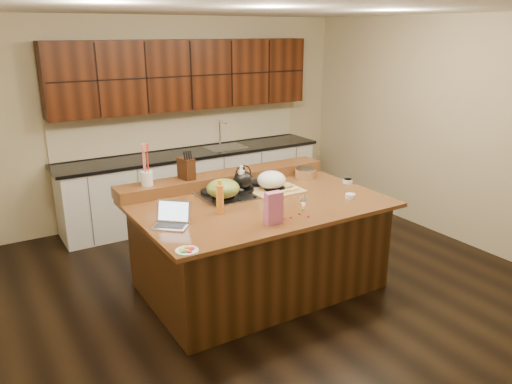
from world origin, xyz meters
TOP-DOWN VIEW (x-y plane):
  - room at (0.00, 0.00)m, footprint 5.52×5.02m
  - island at (0.00, 0.00)m, footprint 2.40×1.60m
  - back_ledge at (0.00, 0.70)m, footprint 2.40×0.30m
  - cooktop at (0.00, 0.30)m, footprint 0.92×0.52m
  - back_counter at (0.30, 2.23)m, footprint 3.70×0.66m
  - kettle at (0.00, 0.30)m, footprint 0.23×0.23m
  - green_bowl at (-0.30, 0.17)m, footprint 0.34×0.34m
  - laptop at (-0.97, -0.15)m, footprint 0.37×0.37m
  - oil_bottle at (-0.48, -0.11)m, footprint 0.07×0.07m
  - vinegar_bottle at (-0.03, 0.28)m, footprint 0.08×0.08m
  - wooden_tray at (0.30, 0.20)m, footprint 0.52×0.42m
  - ramekin_a at (0.82, -0.40)m, footprint 0.11×0.11m
  - ramekin_b at (1.15, 0.01)m, footprint 0.10×0.10m
  - ramekin_c at (1.15, 0.01)m, footprint 0.11×0.11m
  - strainer_bowl at (0.89, 0.43)m, footprint 0.25×0.25m
  - kitchen_timer at (0.38, -0.22)m, footprint 0.10×0.10m
  - pink_bag at (-0.20, -0.56)m, footprint 0.15×0.09m
  - candy_plate at (-1.08, -0.71)m, footprint 0.19×0.19m
  - package_box at (-0.93, -0.02)m, footprint 0.10×0.09m
  - utensil_crock at (-0.87, 0.70)m, footprint 0.15×0.15m
  - knife_block at (-0.45, 0.70)m, footprint 0.15×0.20m
  - gumdrop_0 at (-0.07, -0.54)m, footprint 0.02×0.02m
  - gumdrop_1 at (-0.11, -0.53)m, footprint 0.02×0.02m
  - gumdrop_2 at (0.15, -0.61)m, footprint 0.02×0.02m
  - gumdrop_3 at (-0.20, -0.52)m, footprint 0.02×0.02m
  - gumdrop_4 at (-0.00, -0.55)m, footprint 0.02×0.02m
  - gumdrop_5 at (-0.14, -0.42)m, footprint 0.02×0.02m
  - gumdrop_6 at (-0.00, -0.42)m, footprint 0.02×0.02m
  - gumdrop_7 at (-0.24, -0.59)m, footprint 0.02×0.02m
  - gumdrop_8 at (0.12, -0.51)m, footprint 0.02×0.02m
  - gumdrop_9 at (0.20, -0.44)m, footprint 0.02×0.02m

SIDE VIEW (x-z plane):
  - island at x=0.00m, z-range 0.00..0.92m
  - candy_plate at x=-1.08m, z-range 0.92..0.93m
  - gumdrop_0 at x=-0.07m, z-range 0.92..0.94m
  - gumdrop_1 at x=-0.11m, z-range 0.92..0.94m
  - gumdrop_2 at x=0.15m, z-range 0.92..0.94m
  - gumdrop_3 at x=-0.20m, z-range 0.92..0.94m
  - gumdrop_4 at x=0.00m, z-range 0.92..0.94m
  - gumdrop_5 at x=-0.14m, z-range 0.92..0.94m
  - gumdrop_6 at x=0.00m, z-range 0.92..0.94m
  - gumdrop_7 at x=-0.24m, z-range 0.92..0.94m
  - gumdrop_8 at x=0.12m, z-range 0.92..0.94m
  - gumdrop_9 at x=0.20m, z-range 0.92..0.94m
  - cooktop at x=0.00m, z-range 0.91..0.96m
  - ramekin_a at x=0.82m, z-range 0.92..0.96m
  - ramekin_b at x=1.15m, z-range 0.92..0.96m
  - ramekin_c at x=1.15m, z-range 0.92..0.96m
  - kitchen_timer at x=0.38m, z-range 0.92..0.99m
  - strainer_bowl at x=0.89m, z-range 0.92..1.01m
  - laptop at x=-0.97m, z-range 0.87..1.08m
  - back_ledge at x=0.00m, z-range 0.92..1.04m
  - package_box at x=-0.93m, z-range 0.92..1.04m
  - back_counter at x=0.30m, z-range -0.22..2.18m
  - wooden_tray at x=0.30m, z-range 0.91..1.12m
  - vinegar_bottle at x=-0.03m, z-range 0.92..1.17m
  - green_bowl at x=-0.30m, z-range 0.97..1.14m
  - oil_bottle at x=-0.48m, z-range 0.92..1.19m
  - kettle at x=0.00m, z-range 0.97..1.15m
  - pink_bag at x=-0.20m, z-range 0.92..1.20m
  - utensil_crock at x=-0.87m, z-range 1.04..1.18m
  - knife_block at x=-0.45m, z-range 1.04..1.26m
  - room at x=0.00m, z-range -0.01..2.71m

